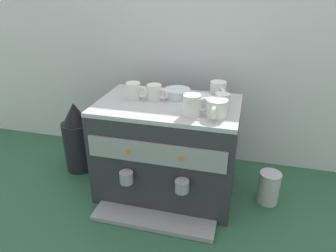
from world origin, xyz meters
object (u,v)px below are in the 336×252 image
espresso_machine (168,149)px  ceramic_cup_4 (193,105)px  ceramic_cup_2 (155,92)px  ceramic_cup_5 (218,91)px  ceramic_cup_0 (222,101)px  ceramic_cup_3 (217,108)px  ceramic_bowl_0 (201,101)px  ceramic_cup_1 (134,91)px  milk_pitcher (269,187)px  ceramic_bowl_1 (177,93)px  coffee_grinder (78,138)px

espresso_machine → ceramic_cup_4: size_ratio=5.54×
ceramic_cup_2 → ceramic_cup_5: (0.27, 0.06, 0.01)m
ceramic_cup_4 → ceramic_cup_0: bearing=43.5°
ceramic_cup_2 → ceramic_cup_3: (0.28, -0.12, -0.00)m
ceramic_bowl_0 → espresso_machine: bearing=-173.3°
ceramic_cup_0 → ceramic_cup_4: 0.14m
ceramic_cup_0 → ceramic_cup_1: bearing=177.2°
espresso_machine → ceramic_cup_1: bearing=173.9°
milk_pitcher → ceramic_bowl_0: bearing=-179.0°
ceramic_cup_0 → ceramic_cup_3: (-0.01, -0.09, 0.00)m
ceramic_bowl_1 → coffee_grinder: bearing=-177.8°
ceramic_cup_0 → ceramic_cup_5: 0.09m
espresso_machine → ceramic_cup_4: ceramic_cup_4 is taller
ceramic_bowl_0 → ceramic_bowl_1: size_ratio=0.88×
espresso_machine → ceramic_cup_3: 0.35m
ceramic_cup_2 → milk_pitcher: size_ratio=0.66×
ceramic_cup_4 → ceramic_bowl_0: (0.01, 0.11, -0.02)m
ceramic_cup_3 → ceramic_bowl_1: size_ratio=1.03×
ceramic_cup_4 → coffee_grinder: bearing=165.5°
coffee_grinder → milk_pitcher: (0.96, -0.04, -0.10)m
ceramic_cup_5 → ceramic_bowl_1: ceramic_cup_5 is taller
ceramic_cup_4 → ceramic_bowl_0: ceramic_cup_4 is taller
ceramic_cup_3 → ceramic_bowl_1: 0.26m
ceramic_bowl_1 → milk_pitcher: ceramic_bowl_1 is taller
ceramic_cup_5 → ceramic_cup_4: bearing=-112.2°
ceramic_cup_0 → ceramic_cup_2: 0.29m
espresso_machine → ceramic_cup_0: size_ratio=6.81×
ceramic_cup_0 → ceramic_cup_3: ceramic_cup_3 is taller
ceramic_cup_1 → ceramic_bowl_0: size_ratio=0.99×
ceramic_cup_4 → milk_pitcher: (0.34, 0.12, -0.41)m
coffee_grinder → ceramic_cup_5: bearing=2.0°
ceramic_cup_5 → ceramic_bowl_1: (-0.18, -0.00, -0.02)m
milk_pitcher → ceramic_cup_5: bearing=165.6°
ceramic_cup_5 → coffee_grinder: ceramic_cup_5 is taller
ceramic_cup_4 → ceramic_cup_5: size_ratio=1.02×
ceramic_cup_5 → milk_pitcher: 0.49m
ceramic_cup_4 → ceramic_bowl_1: ceramic_cup_4 is taller
espresso_machine → ceramic_cup_5: bearing=23.8°
ceramic_cup_3 → ceramic_cup_4: 0.09m
ceramic_cup_1 → ceramic_cup_2: 0.09m
ceramic_cup_0 → milk_pitcher: 0.47m
ceramic_cup_2 → ceramic_cup_4: ceramic_cup_4 is taller
ceramic_cup_3 → ceramic_cup_4: size_ratio=1.10×
ceramic_cup_3 → coffee_grinder: 0.79m
espresso_machine → coffee_grinder: 0.51m
ceramic_cup_4 → espresso_machine: bearing=142.5°
ceramic_cup_5 → ceramic_cup_1: bearing=-168.6°
ceramic_cup_0 → coffee_grinder: (-0.73, 0.07, -0.30)m
ceramic_cup_5 → ceramic_bowl_0: size_ratio=1.05×
ceramic_cup_3 → ceramic_bowl_0: ceramic_cup_3 is taller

